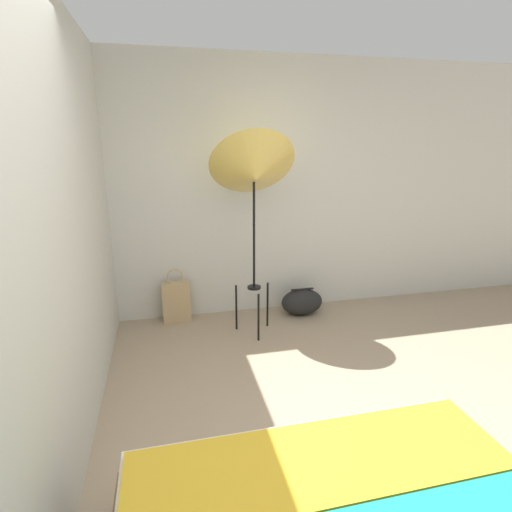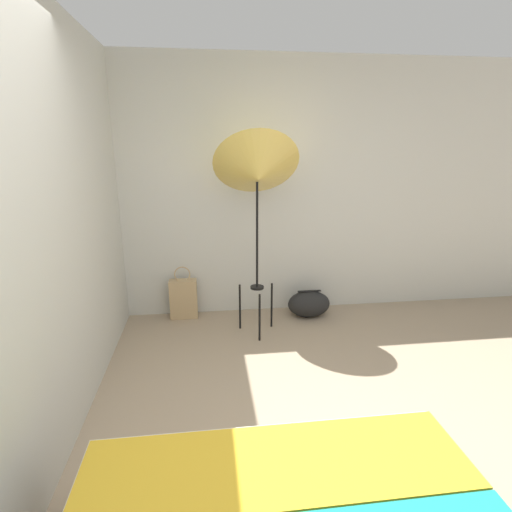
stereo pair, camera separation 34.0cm
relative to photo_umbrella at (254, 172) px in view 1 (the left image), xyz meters
name	(u,v)px [view 1 (the left image)]	position (x,y,z in m)	size (l,w,h in m)	color
wall_back	(234,191)	(-0.08, 0.56, -0.23)	(8.00, 0.05, 2.60)	beige
wall_side_left	(68,230)	(-1.33, -1.03, -0.23)	(0.05, 8.00, 2.60)	beige
photo_umbrella	(254,172)	(0.00, 0.00, 0.00)	(0.77, 0.67, 1.89)	black
tote_bag	(176,301)	(-0.72, 0.42, -1.31)	(0.28, 0.12, 0.56)	tan
duffel_bag	(302,302)	(0.59, 0.28, -1.39)	(0.44, 0.28, 0.29)	black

